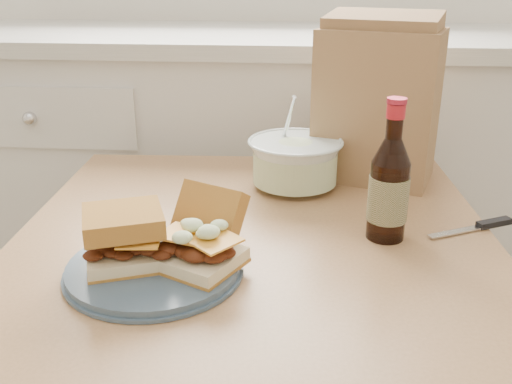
# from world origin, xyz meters

# --- Properties ---
(cabinet_run) EXTENTS (2.50, 0.64, 0.94)m
(cabinet_run) POSITION_xyz_m (-0.00, 1.70, 0.47)
(cabinet_run) COLOR white
(cabinet_run) RESTS_ON ground
(dining_table) EXTENTS (0.86, 0.86, 0.68)m
(dining_table) POSITION_xyz_m (0.12, 0.92, 0.58)
(dining_table) COLOR #B08153
(dining_table) RESTS_ON ground
(plate) EXTENTS (0.26, 0.26, 0.02)m
(plate) POSITION_xyz_m (-0.01, 0.75, 0.69)
(plate) COLOR #3F5366
(plate) RESTS_ON dining_table
(sandwich_left) EXTENTS (0.14, 0.14, 0.08)m
(sandwich_left) POSITION_xyz_m (-0.05, 0.75, 0.74)
(sandwich_left) COLOR beige
(sandwich_left) RESTS_ON plate
(sandwich_right) EXTENTS (0.15, 0.20, 0.10)m
(sandwich_right) POSITION_xyz_m (0.06, 0.78, 0.73)
(sandwich_right) COLOR beige
(sandwich_right) RESTS_ON plate
(coleslaw_bowl) EXTENTS (0.19, 0.19, 0.19)m
(coleslaw_bowl) POSITION_xyz_m (0.19, 1.13, 0.73)
(coleslaw_bowl) COLOR silver
(coleslaw_bowl) RESTS_ON dining_table
(beer_bottle) EXTENTS (0.07, 0.07, 0.24)m
(beer_bottle) POSITION_xyz_m (0.35, 0.91, 0.77)
(beer_bottle) COLOR black
(beer_bottle) RESTS_ON dining_table
(knife) EXTENTS (0.16, 0.09, 0.01)m
(knife) POSITION_xyz_m (0.52, 0.96, 0.69)
(knife) COLOR silver
(knife) RESTS_ON dining_table
(paper_bag) EXTENTS (0.28, 0.22, 0.31)m
(paper_bag) POSITION_xyz_m (0.35, 1.21, 0.84)
(paper_bag) COLOR #A98051
(paper_bag) RESTS_ON dining_table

